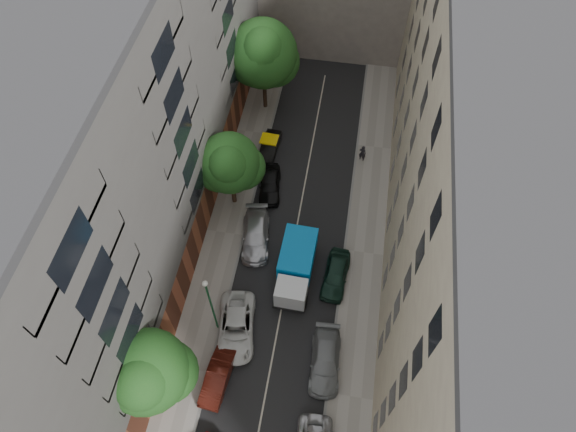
% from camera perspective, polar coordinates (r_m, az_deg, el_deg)
% --- Properties ---
extents(ground, '(120.00, 120.00, 0.00)m').
position_cam_1_polar(ground, '(40.31, 0.64, -3.04)').
color(ground, '#4C4C49').
rests_on(ground, ground).
extents(road_surface, '(8.00, 44.00, 0.02)m').
position_cam_1_polar(road_surface, '(40.30, 0.64, -3.04)').
color(road_surface, black).
rests_on(road_surface, ground).
extents(sidewalk_left, '(3.00, 44.00, 0.15)m').
position_cam_1_polar(sidewalk_left, '(41.02, -6.97, -1.88)').
color(sidewalk_left, gray).
rests_on(sidewalk_left, ground).
extents(sidewalk_right, '(3.00, 44.00, 0.15)m').
position_cam_1_polar(sidewalk_right, '(40.22, 8.42, -4.06)').
color(sidewalk_right, gray).
rests_on(sidewalk_right, ground).
extents(building_left, '(8.00, 44.00, 20.00)m').
position_cam_1_polar(building_left, '(34.93, -17.50, 8.16)').
color(building_left, '#4D4A48').
rests_on(building_left, ground).
extents(building_right, '(8.00, 44.00, 20.00)m').
position_cam_1_polar(building_right, '(33.01, 20.06, 3.40)').
color(building_right, '#BDB293').
rests_on(building_right, ground).
extents(tarp_truck, '(2.51, 5.94, 2.72)m').
position_cam_1_polar(tarp_truck, '(37.58, 0.88, -5.65)').
color(tarp_truck, black).
rests_on(tarp_truck, ground).
extents(car_left_1, '(1.80, 4.20, 1.34)m').
position_cam_1_polar(car_left_1, '(35.64, -7.85, -17.36)').
color(car_left_1, '#4A160E').
rests_on(car_left_1, ground).
extents(car_left_2, '(3.29, 5.68, 1.49)m').
position_cam_1_polar(car_left_2, '(36.59, -5.77, -12.18)').
color(car_left_2, silver).
rests_on(car_left_2, ground).
extents(car_left_3, '(2.83, 5.35, 1.48)m').
position_cam_1_polar(car_left_3, '(39.91, -3.61, -2.13)').
color(car_left_3, silver).
rests_on(car_left_3, ground).
extents(car_left_4, '(2.26, 4.44, 1.45)m').
position_cam_1_polar(car_left_4, '(42.72, -2.02, 3.56)').
color(car_left_4, black).
rests_on(car_left_4, ground).
extents(car_left_5, '(1.59, 3.95, 1.28)m').
position_cam_1_polar(car_left_5, '(45.46, -2.06, 7.67)').
color(car_left_5, black).
rests_on(car_left_5, ground).
extents(car_right_1, '(2.26, 5.00, 1.42)m').
position_cam_1_polar(car_right_1, '(35.72, 4.17, -15.76)').
color(car_right_1, gray).
rests_on(car_right_1, ground).
extents(car_right_2, '(2.07, 4.47, 1.48)m').
position_cam_1_polar(car_right_2, '(38.28, 5.32, -6.50)').
color(car_right_2, '#142F24').
rests_on(car_right_2, ground).
extents(tree_near, '(5.20, 4.91, 7.97)m').
position_cam_1_polar(tree_near, '(31.48, -15.24, -16.61)').
color(tree_near, '#382619').
rests_on(tree_near, sidewalk_left).
extents(tree_mid, '(5.03, 4.72, 7.26)m').
position_cam_1_polar(tree_mid, '(38.83, -6.45, 5.62)').
color(tree_mid, '#382619').
rests_on(tree_mid, sidewalk_left).
extents(tree_far, '(6.12, 5.96, 9.05)m').
position_cam_1_polar(tree_far, '(45.77, -2.71, 17.32)').
color(tree_far, '#382619').
rests_on(tree_far, sidewalk_left).
extents(lamp_post, '(0.36, 0.36, 6.95)m').
position_cam_1_polar(lamp_post, '(33.54, -8.64, -9.37)').
color(lamp_post, '#1B6034').
rests_on(lamp_post, sidewalk_left).
extents(pedestrian, '(0.71, 0.57, 1.69)m').
position_cam_1_polar(pedestrian, '(44.96, 8.28, 6.93)').
color(pedestrian, black).
rests_on(pedestrian, sidewalk_right).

